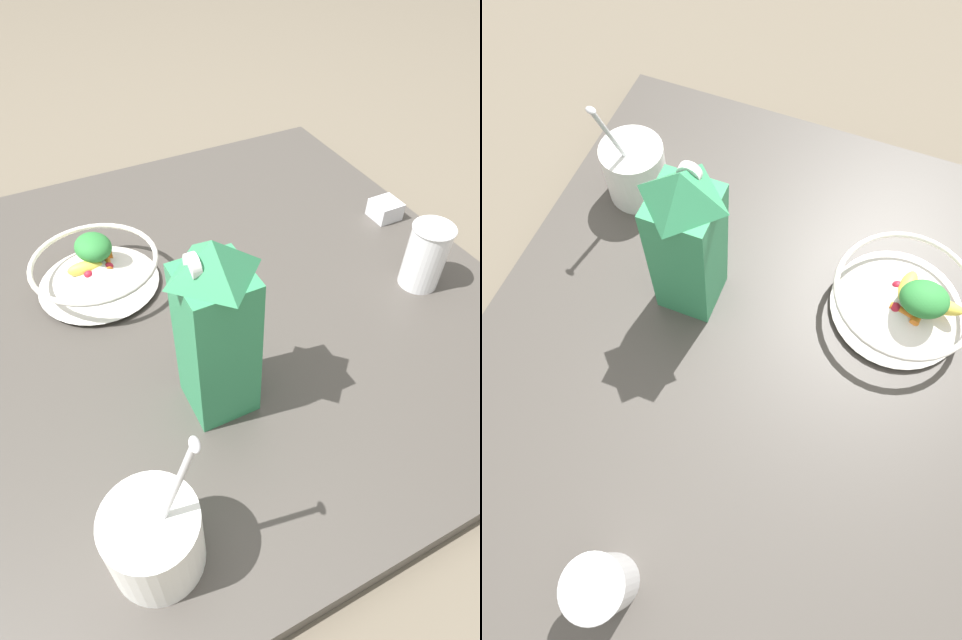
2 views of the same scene
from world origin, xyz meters
TOP-DOWN VIEW (x-y plane):
  - ground_plane at (0.00, 0.00)m, footprint 6.00×6.00m
  - countertop at (0.00, 0.00)m, footprint 1.09×1.09m
  - fruit_bowl at (-0.13, -0.17)m, footprint 0.24×0.24m
  - milk_carton at (0.22, -0.08)m, footprint 0.09×0.09m
  - yogurt_tub at (0.41, -0.25)m, footprint 0.12×0.13m
  - drinking_cup at (0.15, 0.39)m, footprint 0.08×0.08m
  - spice_jar at (-0.06, 0.47)m, footprint 0.06×0.06m

SIDE VIEW (x-z plane):
  - ground_plane at x=0.00m, z-range 0.00..0.00m
  - countertop at x=0.00m, z-range 0.00..0.04m
  - spice_jar at x=-0.06m, z-range 0.04..0.08m
  - fruit_bowl at x=-0.13m, z-range 0.04..0.13m
  - yogurt_tub at x=0.41m, z-range -0.02..0.23m
  - drinking_cup at x=0.15m, z-range 0.05..0.18m
  - milk_carton at x=0.22m, z-range 0.04..0.35m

